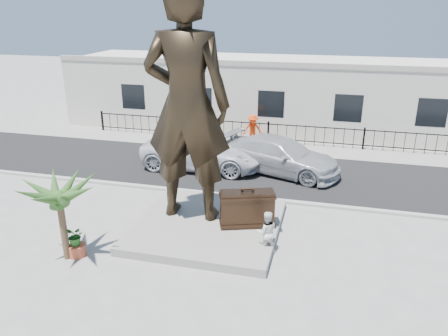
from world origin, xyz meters
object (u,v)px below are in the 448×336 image
(tourist, at_px, (266,232))
(statue, at_px, (187,105))
(suitcase, at_px, (247,209))
(car_white, at_px, (203,151))

(tourist, bearing_deg, statue, -44.49)
(statue, distance_m, tourist, 5.17)
(suitcase, distance_m, car_white, 7.11)
(suitcase, relative_size, car_white, 0.31)
(statue, relative_size, car_white, 1.37)
(statue, relative_size, tourist, 5.72)
(suitcase, bearing_deg, car_white, 100.42)
(statue, distance_m, car_white, 6.96)
(suitcase, xyz_separation_m, car_white, (-3.51, 6.18, -0.11))
(statue, xyz_separation_m, suitcase, (2.30, -0.39, -3.57))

